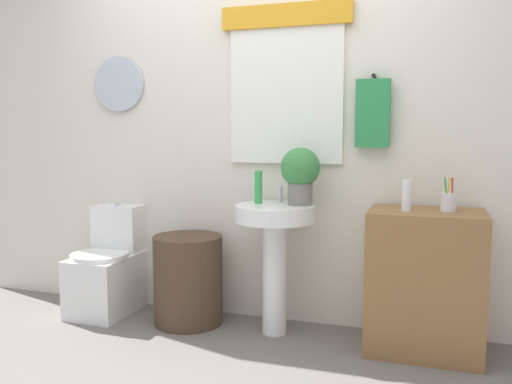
# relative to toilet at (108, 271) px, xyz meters

# --- Properties ---
(back_wall) EXTENTS (4.40, 0.18, 2.60)m
(back_wall) POSITION_rel_toilet_xyz_m (1.02, 0.27, 1.02)
(back_wall) COLOR silver
(back_wall) RESTS_ON ground_plane
(toilet) EXTENTS (0.38, 0.51, 0.74)m
(toilet) POSITION_rel_toilet_xyz_m (0.00, 0.00, 0.00)
(toilet) COLOR white
(toilet) RESTS_ON ground_plane
(laundry_hamper) EXTENTS (0.44, 0.44, 0.57)m
(laundry_hamper) POSITION_rel_toilet_xyz_m (0.62, -0.03, 0.00)
(laundry_hamper) COLOR #4C3828
(laundry_hamper) RESTS_ON ground_plane
(pedestal_sink) EXTENTS (0.48, 0.48, 0.79)m
(pedestal_sink) POSITION_rel_toilet_xyz_m (1.20, -0.03, 0.30)
(pedestal_sink) COLOR white
(pedestal_sink) RESTS_ON ground_plane
(faucet) EXTENTS (0.03, 0.03, 0.10)m
(faucet) POSITION_rel_toilet_xyz_m (1.20, 0.09, 0.56)
(faucet) COLOR silver
(faucet) RESTS_ON pedestal_sink
(wooden_cabinet) EXTENTS (0.62, 0.44, 0.80)m
(wooden_cabinet) POSITION_rel_toilet_xyz_m (2.07, -0.03, 0.12)
(wooden_cabinet) COLOR olive
(wooden_cabinet) RESTS_ON ground_plane
(soap_bottle) EXTENTS (0.05, 0.05, 0.20)m
(soap_bottle) POSITION_rel_toilet_xyz_m (1.08, 0.02, 0.61)
(soap_bottle) COLOR green
(soap_bottle) RESTS_ON pedestal_sink
(potted_plant) EXTENTS (0.24, 0.24, 0.34)m
(potted_plant) POSITION_rel_toilet_xyz_m (1.34, 0.03, 0.71)
(potted_plant) COLOR slate
(potted_plant) RESTS_ON pedestal_sink
(lotion_bottle) EXTENTS (0.05, 0.05, 0.17)m
(lotion_bottle) POSITION_rel_toilet_xyz_m (1.96, -0.07, 0.60)
(lotion_bottle) COLOR white
(lotion_bottle) RESTS_ON wooden_cabinet
(toothbrush_cup) EXTENTS (0.08, 0.08, 0.19)m
(toothbrush_cup) POSITION_rel_toilet_xyz_m (2.18, -0.01, 0.57)
(toothbrush_cup) COLOR silver
(toothbrush_cup) RESTS_ON wooden_cabinet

